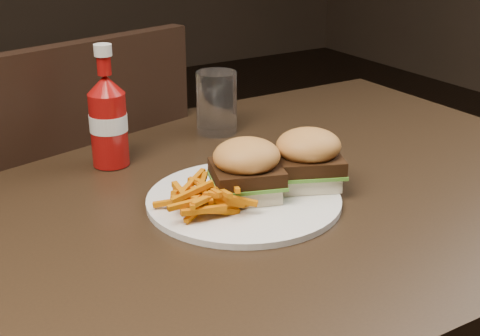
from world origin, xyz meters
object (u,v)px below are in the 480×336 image
chair_far (44,259)px  ketchup_bottle (109,129)px  dining_table (229,206)px  plate (244,200)px  tumbler (217,103)px

chair_far → ketchup_bottle: (0.05, -0.33, 0.38)m
chair_far → dining_table: bearing=92.3°
chair_far → plate: plate is taller
dining_table → ketchup_bottle: (-0.10, 0.19, 0.08)m
chair_far → plate: 0.67m
ketchup_bottle → plate: bearing=-66.0°
dining_table → chair_far: bearing=106.4°
dining_table → tumbler: (0.12, 0.24, 0.08)m
dining_table → ketchup_bottle: bearing=118.1°
dining_table → plate: 0.05m
chair_far → plate: (0.15, -0.56, 0.33)m
dining_table → tumbler: size_ratio=10.51×
dining_table → chair_far: (-0.15, 0.52, -0.30)m
dining_table → ketchup_bottle: ketchup_bottle is taller
ketchup_bottle → dining_table: bearing=-61.9°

